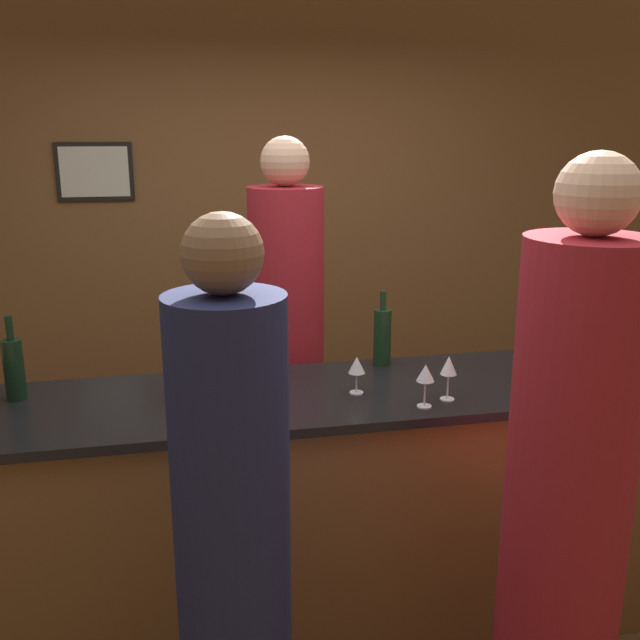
{
  "coord_description": "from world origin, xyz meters",
  "views": [
    {
      "loc": [
        -0.56,
        -2.47,
        2.0
      ],
      "look_at": [
        -0.02,
        0.1,
        1.29
      ],
      "focal_mm": 40.0,
      "sensor_mm": 36.0,
      "label": 1
    }
  ],
  "objects_px": {
    "guest_0": "(234,570)",
    "wine_bottle_1": "(382,336)",
    "wine_bottle_0": "(14,368)",
    "wine_bottle_2": "(187,368)",
    "ice_bucket": "(559,347)",
    "bartender": "(287,365)",
    "guest_1": "(566,512)"
  },
  "relations": [
    {
      "from": "wine_bottle_2",
      "to": "ice_bucket",
      "type": "bearing_deg",
      "value": 0.58
    },
    {
      "from": "guest_1",
      "to": "wine_bottle_2",
      "type": "bearing_deg",
      "value": 142.7
    },
    {
      "from": "bartender",
      "to": "wine_bottle_0",
      "type": "bearing_deg",
      "value": 26.07
    },
    {
      "from": "ice_bucket",
      "to": "bartender",
      "type": "bearing_deg",
      "value": 148.28
    },
    {
      "from": "guest_0",
      "to": "wine_bottle_1",
      "type": "xyz_separation_m",
      "value": [
        0.72,
        1.03,
        0.32
      ]
    },
    {
      "from": "wine_bottle_2",
      "to": "ice_bucket",
      "type": "height_order",
      "value": "wine_bottle_2"
    },
    {
      "from": "wine_bottle_1",
      "to": "ice_bucket",
      "type": "height_order",
      "value": "wine_bottle_1"
    },
    {
      "from": "guest_1",
      "to": "wine_bottle_1",
      "type": "xyz_separation_m",
      "value": [
        -0.26,
        1.03,
        0.26
      ]
    },
    {
      "from": "guest_1",
      "to": "wine_bottle_0",
      "type": "relative_size",
      "value": 6.19
    },
    {
      "from": "guest_1",
      "to": "wine_bottle_1",
      "type": "height_order",
      "value": "guest_1"
    },
    {
      "from": "wine_bottle_2",
      "to": "wine_bottle_0",
      "type": "bearing_deg",
      "value": 169.37
    },
    {
      "from": "ice_bucket",
      "to": "guest_0",
      "type": "bearing_deg",
      "value": -149.48
    },
    {
      "from": "bartender",
      "to": "ice_bucket",
      "type": "xyz_separation_m",
      "value": [
        1.02,
        -0.63,
        0.22
      ]
    },
    {
      "from": "bartender",
      "to": "ice_bucket",
      "type": "height_order",
      "value": "bartender"
    },
    {
      "from": "wine_bottle_0",
      "to": "wine_bottle_1",
      "type": "bearing_deg",
      "value": 4.18
    },
    {
      "from": "guest_1",
      "to": "ice_bucket",
      "type": "distance_m",
      "value": 0.96
    },
    {
      "from": "wine_bottle_2",
      "to": "ice_bucket",
      "type": "distance_m",
      "value": 1.49
    },
    {
      "from": "guest_1",
      "to": "wine_bottle_1",
      "type": "relative_size",
      "value": 6.16
    },
    {
      "from": "guest_1",
      "to": "ice_bucket",
      "type": "xyz_separation_m",
      "value": [
        0.43,
        0.83,
        0.23
      ]
    },
    {
      "from": "bartender",
      "to": "guest_1",
      "type": "relative_size",
      "value": 1.01
    },
    {
      "from": "guest_0",
      "to": "wine_bottle_1",
      "type": "height_order",
      "value": "guest_0"
    },
    {
      "from": "wine_bottle_1",
      "to": "wine_bottle_0",
      "type": "bearing_deg",
      "value": -175.82
    },
    {
      "from": "wine_bottle_0",
      "to": "ice_bucket",
      "type": "relative_size",
      "value": 1.63
    },
    {
      "from": "ice_bucket",
      "to": "wine_bottle_0",
      "type": "bearing_deg",
      "value": 177.29
    },
    {
      "from": "guest_0",
      "to": "ice_bucket",
      "type": "xyz_separation_m",
      "value": [
        1.41,
        0.83,
        0.29
      ]
    },
    {
      "from": "guest_0",
      "to": "guest_1",
      "type": "relative_size",
      "value": 0.93
    },
    {
      "from": "guest_0",
      "to": "wine_bottle_2",
      "type": "height_order",
      "value": "guest_0"
    },
    {
      "from": "guest_0",
      "to": "ice_bucket",
      "type": "height_order",
      "value": "guest_0"
    },
    {
      "from": "ice_bucket",
      "to": "wine_bottle_1",
      "type": "bearing_deg",
      "value": 163.56
    },
    {
      "from": "wine_bottle_0",
      "to": "ice_bucket",
      "type": "xyz_separation_m",
      "value": [
        2.11,
        -0.1,
        -0.02
      ]
    },
    {
      "from": "guest_1",
      "to": "wine_bottle_0",
      "type": "height_order",
      "value": "guest_1"
    },
    {
      "from": "wine_bottle_0",
      "to": "wine_bottle_2",
      "type": "distance_m",
      "value": 0.62
    }
  ]
}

